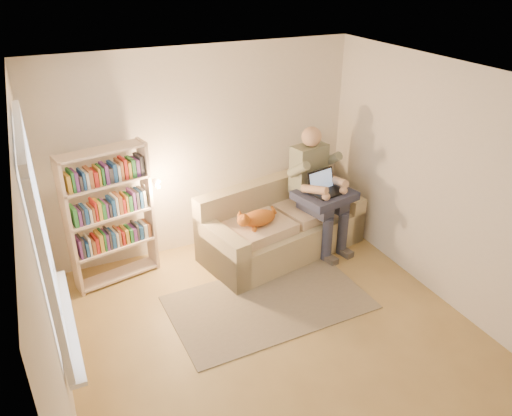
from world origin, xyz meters
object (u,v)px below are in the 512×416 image
laptop (329,186)px  bookshelf (110,210)px  person (316,183)px  sofa (280,228)px  cat (255,219)px

laptop → bookshelf: size_ratio=0.28×
person → bookshelf: 2.57m
laptop → sofa: bearing=148.3°
person → laptop: (0.10, -0.14, 0.01)m
sofa → bookshelf: (-2.07, 0.23, 0.59)m
sofa → person: person is taller
person → laptop: bearing=-67.6°
person → cat: 0.98m
person → bookshelf: (-2.55, 0.29, 0.02)m
cat → laptop: 1.06m
bookshelf → cat: bearing=-28.3°
sofa → laptop: 0.84m
sofa → laptop: (0.57, -0.20, 0.58)m
sofa → laptop: laptop is taller
cat → laptop: bearing=-10.2°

